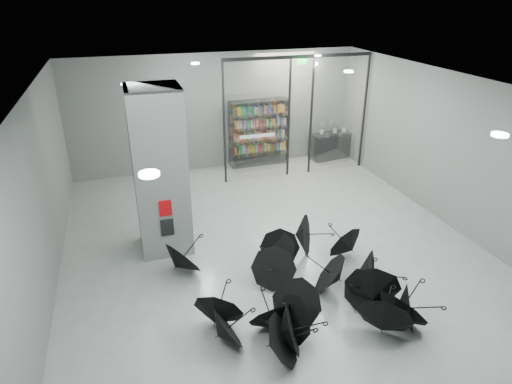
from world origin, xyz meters
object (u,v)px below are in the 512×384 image
object	(u,v)px
umbrella_cluster	(311,293)
column	(160,172)
bookshelf	(259,133)
shop_counter	(331,145)

from	to	relation	value
umbrella_cluster	column	bearing A→B (deg)	127.96
bookshelf	shop_counter	size ratio (longest dim) A/B	1.47
column	shop_counter	xyz separation A→B (m)	(6.79, 4.59, -1.51)
shop_counter	bookshelf	bearing A→B (deg)	167.46
shop_counter	umbrella_cluster	xyz separation A→B (m)	(-4.27, -7.81, -0.18)
bookshelf	umbrella_cluster	xyz separation A→B (m)	(-1.45, -7.98, -0.88)
shop_counter	umbrella_cluster	bearing A→B (deg)	-127.87
column	bookshelf	bearing A→B (deg)	50.10
column	bookshelf	size ratio (longest dim) A/B	1.69
bookshelf	umbrella_cluster	world-z (taller)	bookshelf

